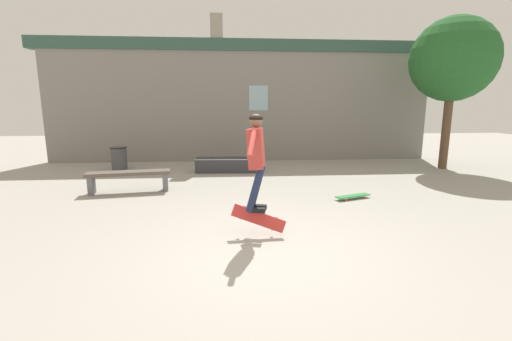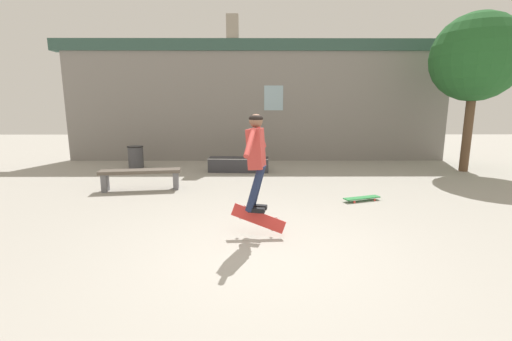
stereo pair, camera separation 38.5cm
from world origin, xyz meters
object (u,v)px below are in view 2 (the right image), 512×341
Objects in this scene: tree_right at (476,58)px; skateboard_resting at (362,198)px; park_bench at (141,175)px; skateboard_flipping at (258,218)px; trash_bin at (136,156)px; skate_ledge at (239,165)px; skater at (256,154)px.

skateboard_resting is at bearing -141.35° from tree_right.
skateboard_flipping is (2.89, -3.09, -0.08)m from park_bench.
tree_right is 10.35m from park_bench.
park_bench is 4.23m from skateboard_flipping.
park_bench is 5.32m from skateboard_resting.
trash_bin is at bearing 132.14° from skateboard_flipping.
trash_bin reaches higher than skate_ledge.
skateboard_resting is at bearing 53.65° from skater.
skateboard_flipping is (0.04, -0.03, -1.04)m from skater.
skate_ledge is at bearing 108.38° from skater.
trash_bin is 7.43m from skateboard_flipping.
trash_bin is 7.63m from skateboard_resting.
skate_ledge is 2.16× the size of skateboard_flipping.
skater is (-6.71, -5.51, -2.15)m from tree_right.
skateboard_resting is at bearing -19.68° from park_bench.
skateboard_flipping reaches higher than skate_ledge.
skateboard_resting is at bearing -46.89° from skate_ledge.
skate_ledge is at bearing 104.71° from skateboard_flipping.
park_bench is (-9.56, -2.45, -3.11)m from tree_right.
skate_ledge is at bearing 37.52° from park_bench.
skateboard_flipping reaches higher than park_bench.
skateboard_flipping is at bearing -55.41° from park_bench.
skater is (4.03, -6.18, 0.95)m from trash_bin.
tree_right is at bearing -3.56° from trash_bin.
park_bench is at bearing 142.00° from skateboard_flipping.
skate_ledge is 1.25× the size of skater.
trash_bin is at bearing 102.20° from park_bench.
park_bench is 2.26× the size of skateboard_resting.
skate_ledge reaches higher than skateboard_resting.
skateboard_resting is at bearing -33.01° from trash_bin.
skateboard_resting is at bearing 50.49° from skateboard_flipping.
tree_right is 3.15× the size of skater.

